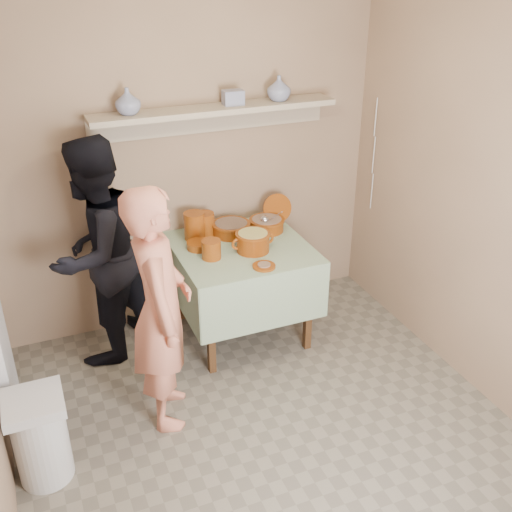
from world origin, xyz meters
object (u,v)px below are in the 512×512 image
serving_table (241,260)px  trash_bin (40,438)px  cazuela_rice (253,240)px  person_helper (96,253)px  person_cook (161,310)px

serving_table → trash_bin: serving_table is taller
trash_bin → cazuela_rice: bearing=26.9°
cazuela_rice → trash_bin: 1.90m
serving_table → trash_bin: (-1.57, -0.92, -0.36)m
person_helper → trash_bin: person_helper is taller
serving_table → cazuela_rice: cazuela_rice is taller
serving_table → trash_bin: 1.86m
person_cook → person_helper: bearing=28.9°
serving_table → cazuela_rice: 0.23m
person_cook → person_helper: 0.87m
person_cook → person_helper: (-0.24, 0.83, 0.04)m
person_cook → person_helper: size_ratio=0.96×
person_cook → trash_bin: (-0.79, -0.25, -0.51)m
person_helper → person_cook: bearing=63.2°
trash_bin → person_helper: bearing=63.2°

